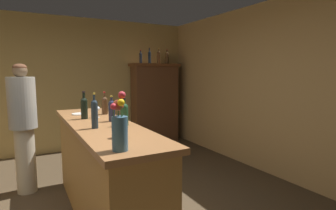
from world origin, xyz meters
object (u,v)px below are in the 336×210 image
(wine_bottle_merlot, at_px, (84,107))
(cheese_plate, at_px, (80,114))
(display_bottle_left, at_px, (141,57))
(display_bottle_center, at_px, (159,57))
(bar_counter, at_px, (103,171))
(wine_bottle_malbec, at_px, (124,113))
(flower_arrangement, at_px, (120,127))
(wine_bottle_pinot, at_px, (95,113))
(wine_glass_front, at_px, (120,125))
(wine_bottle_riesling, at_px, (112,110))
(display_bottle_midleft, at_px, (149,57))
(display_cabinet, at_px, (155,102))
(patron_near_entrance, at_px, (23,123))
(wine_glass_mid, at_px, (97,109))
(display_bottle_midright, at_px, (167,57))
(wine_bottle_syrah, at_px, (105,105))

(wine_bottle_merlot, height_order, cheese_plate, wine_bottle_merlot)
(display_bottle_left, distance_m, display_bottle_center, 0.43)
(bar_counter, distance_m, wine_bottle_malbec, 0.71)
(flower_arrangement, xyz_separation_m, cheese_plate, (0.06, 1.76, -0.16))
(wine_bottle_pinot, xyz_separation_m, wine_glass_front, (0.09, -0.47, -0.04))
(wine_glass_front, height_order, cheese_plate, wine_glass_front)
(wine_bottle_riesling, xyz_separation_m, display_bottle_center, (1.86, 2.57, 0.74))
(display_bottle_midleft, bearing_deg, bar_counter, -123.92)
(display_cabinet, xyz_separation_m, display_bottle_left, (-0.33, 0.00, 0.98))
(wine_bottle_merlot, bearing_deg, display_bottle_center, 47.42)
(bar_counter, xyz_separation_m, wine_bottle_riesling, (0.13, 0.05, 0.65))
(bar_counter, height_order, wine_bottle_malbec, wine_bottle_malbec)
(wine_bottle_pinot, relative_size, wine_bottle_malbec, 1.22)
(display_bottle_midleft, bearing_deg, display_cabinet, 0.00)
(wine_bottle_malbec, distance_m, patron_near_entrance, 1.66)
(wine_bottle_pinot, distance_m, wine_glass_front, 0.48)
(wine_glass_mid, relative_size, patron_near_entrance, 0.08)
(bar_counter, bearing_deg, display_bottle_left, 59.28)
(wine_glass_front, distance_m, cheese_plate, 1.42)
(wine_bottle_merlot, xyz_separation_m, display_bottle_midright, (2.30, 2.27, 0.72))
(wine_bottle_malbec, distance_m, display_bottle_midleft, 3.36)
(wine_bottle_merlot, bearing_deg, display_bottle_left, 53.90)
(wine_bottle_malbec, xyz_separation_m, wine_bottle_riesling, (-0.04, 0.29, 0.00))
(bar_counter, height_order, wine_glass_mid, wine_glass_mid)
(wine_bottle_pinot, xyz_separation_m, flower_arrangement, (-0.03, -0.82, 0.01))
(wine_bottle_syrah, bearing_deg, flower_arrangement, -102.02)
(wine_bottle_merlot, relative_size, display_bottle_midright, 1.00)
(display_bottle_left, bearing_deg, wine_bottle_riesling, -119.06)
(wine_glass_mid, relative_size, display_bottle_left, 0.47)
(display_cabinet, distance_m, cheese_plate, 2.75)
(cheese_plate, distance_m, patron_near_entrance, 0.77)
(wine_glass_front, bearing_deg, display_cabinet, 60.03)
(wine_bottle_merlot, xyz_separation_m, wine_glass_mid, (0.15, 0.02, -0.04))
(display_bottle_center, distance_m, patron_near_entrance, 3.24)
(display_bottle_midleft, height_order, display_bottle_midright, display_bottle_midleft)
(wine_bottle_malbec, xyz_separation_m, wine_glass_mid, (-0.12, 0.61, -0.03))
(patron_near_entrance, bearing_deg, bar_counter, -11.38)
(display_bottle_midright, bearing_deg, display_bottle_midleft, 180.00)
(display_bottle_midleft, bearing_deg, wine_glass_mid, -127.31)
(wine_glass_front, distance_m, flower_arrangement, 0.38)
(wine_bottle_merlot, height_order, wine_bottle_syrah, wine_bottle_merlot)
(display_cabinet, height_order, wine_bottle_riesling, display_cabinet)
(display_bottle_midleft, relative_size, display_bottle_center, 1.00)
(display_bottle_left, bearing_deg, display_bottle_midleft, -0.00)
(wine_glass_mid, xyz_separation_m, display_bottle_center, (1.94, 2.25, 0.77))
(wine_bottle_malbec, xyz_separation_m, wine_glass_front, (-0.20, -0.46, -0.02))
(wine_bottle_malbec, distance_m, display_bottle_center, 3.47)
(flower_arrangement, bearing_deg, wine_bottle_syrah, 77.98)
(wine_bottle_pinot, height_order, display_bottle_center, display_bottle_center)
(wine_bottle_syrah, relative_size, display_bottle_left, 1.01)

